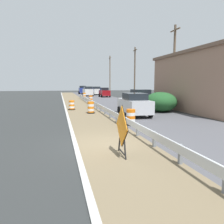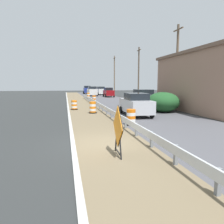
{
  "view_description": "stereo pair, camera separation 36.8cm",
  "coord_description": "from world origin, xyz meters",
  "px_view_note": "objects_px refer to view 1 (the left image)",
  "views": [
    {
      "loc": [
        -1.93,
        -9.18,
        2.72
      ],
      "look_at": [
        1.29,
        3.79,
        0.95
      ],
      "focal_mm": 34.09,
      "sensor_mm": 36.0,
      "label": 1
    },
    {
      "loc": [
        -1.57,
        -9.26,
        2.72
      ],
      "look_at": [
        1.29,
        3.79,
        0.95
      ],
      "focal_mm": 34.09,
      "sensor_mm": 36.0,
      "label": 2
    }
  ],
  "objects_px": {
    "car_lead_far_lane": "(88,91)",
    "car_mid_far_lane": "(141,98)",
    "car_trailing_near_lane": "(104,92)",
    "utility_pole_far": "(110,75)",
    "traffic_barrel_close": "(91,108)",
    "traffic_barrel_nearest": "(131,118)",
    "utility_pole_near": "(174,67)",
    "warning_sign_diamond": "(122,128)",
    "utility_pole_mid": "(135,73)",
    "traffic_barrel_mid": "(72,106)",
    "car_distant_a": "(96,91)",
    "car_trailing_far_lane": "(82,90)",
    "traffic_barrel_far": "(91,99)",
    "car_lead_near_lane": "(134,104)",
    "traffic_barrel_farther": "(84,96)"
  },
  "relations": [
    {
      "from": "car_mid_far_lane",
      "to": "utility_pole_near",
      "type": "height_order",
      "value": "utility_pole_near"
    },
    {
      "from": "warning_sign_diamond",
      "to": "traffic_barrel_close",
      "type": "height_order",
      "value": "warning_sign_diamond"
    },
    {
      "from": "traffic_barrel_mid",
      "to": "car_trailing_near_lane",
      "type": "bearing_deg",
      "value": 69.31
    },
    {
      "from": "warning_sign_diamond",
      "to": "car_lead_far_lane",
      "type": "height_order",
      "value": "car_lead_far_lane"
    },
    {
      "from": "traffic_barrel_far",
      "to": "utility_pole_mid",
      "type": "distance_m",
      "value": 10.13
    },
    {
      "from": "traffic_barrel_close",
      "to": "traffic_barrel_far",
      "type": "bearing_deg",
      "value": 81.8
    },
    {
      "from": "utility_pole_mid",
      "to": "utility_pole_near",
      "type": "bearing_deg",
      "value": -93.79
    },
    {
      "from": "traffic_barrel_close",
      "to": "car_lead_far_lane",
      "type": "distance_m",
      "value": 29.11
    },
    {
      "from": "traffic_barrel_nearest",
      "to": "utility_pole_near",
      "type": "height_order",
      "value": "utility_pole_near"
    },
    {
      "from": "traffic_barrel_nearest",
      "to": "car_trailing_far_lane",
      "type": "relative_size",
      "value": 0.24
    },
    {
      "from": "warning_sign_diamond",
      "to": "traffic_barrel_mid",
      "type": "distance_m",
      "value": 15.14
    },
    {
      "from": "traffic_barrel_farther",
      "to": "traffic_barrel_nearest",
      "type": "bearing_deg",
      "value": -89.76
    },
    {
      "from": "traffic_barrel_mid",
      "to": "utility_pole_near",
      "type": "height_order",
      "value": "utility_pole_near"
    },
    {
      "from": "warning_sign_diamond",
      "to": "traffic_barrel_mid",
      "type": "relative_size",
      "value": 1.96
    },
    {
      "from": "traffic_barrel_far",
      "to": "car_lead_near_lane",
      "type": "relative_size",
      "value": 0.21
    },
    {
      "from": "car_lead_near_lane",
      "to": "utility_pole_far",
      "type": "distance_m",
      "value": 34.52
    },
    {
      "from": "warning_sign_diamond",
      "to": "utility_pole_mid",
      "type": "bearing_deg",
      "value": -109.36
    },
    {
      "from": "utility_pole_near",
      "to": "car_mid_far_lane",
      "type": "bearing_deg",
      "value": 134.43
    },
    {
      "from": "car_trailing_near_lane",
      "to": "utility_pole_far",
      "type": "height_order",
      "value": "utility_pole_far"
    },
    {
      "from": "traffic_barrel_close",
      "to": "car_lead_far_lane",
      "type": "relative_size",
      "value": 0.26
    },
    {
      "from": "car_lead_near_lane",
      "to": "car_trailing_far_lane",
      "type": "xyz_separation_m",
      "value": [
        0.02,
        42.01,
        0.12
      ]
    },
    {
      "from": "traffic_barrel_nearest",
      "to": "utility_pole_near",
      "type": "xyz_separation_m",
      "value": [
        7.23,
        7.27,
        4.05
      ]
    },
    {
      "from": "car_mid_far_lane",
      "to": "car_distant_a",
      "type": "bearing_deg",
      "value": 179.0
    },
    {
      "from": "car_lead_far_lane",
      "to": "car_mid_far_lane",
      "type": "distance_m",
      "value": 25.45
    },
    {
      "from": "traffic_barrel_close",
      "to": "traffic_barrel_mid",
      "type": "distance_m",
      "value": 3.49
    },
    {
      "from": "car_lead_near_lane",
      "to": "utility_pole_far",
      "type": "height_order",
      "value": "utility_pole_far"
    },
    {
      "from": "traffic_barrel_farther",
      "to": "utility_pole_mid",
      "type": "height_order",
      "value": "utility_pole_mid"
    },
    {
      "from": "traffic_barrel_close",
      "to": "car_mid_far_lane",
      "type": "xyz_separation_m",
      "value": [
        6.4,
        3.6,
        0.56
      ]
    },
    {
      "from": "car_trailing_near_lane",
      "to": "utility_pole_near",
      "type": "xyz_separation_m",
      "value": [
        2.55,
        -23.39,
        3.55
      ]
    },
    {
      "from": "utility_pole_near",
      "to": "traffic_barrel_far",
      "type": "bearing_deg",
      "value": 124.73
    },
    {
      "from": "car_trailing_near_lane",
      "to": "utility_pole_near",
      "type": "relative_size",
      "value": 0.46
    },
    {
      "from": "traffic_barrel_nearest",
      "to": "car_distant_a",
      "type": "height_order",
      "value": "car_distant_a"
    },
    {
      "from": "car_trailing_near_lane",
      "to": "car_distant_a",
      "type": "height_order",
      "value": "car_distant_a"
    },
    {
      "from": "car_distant_a",
      "to": "traffic_barrel_mid",
      "type": "bearing_deg",
      "value": -14.73
    },
    {
      "from": "traffic_barrel_far",
      "to": "traffic_barrel_farther",
      "type": "bearing_deg",
      "value": 90.1
    },
    {
      "from": "traffic_barrel_farther",
      "to": "utility_pole_near",
      "type": "xyz_separation_m",
      "value": [
        7.34,
        -18.45,
        4.02
      ]
    },
    {
      "from": "car_trailing_near_lane",
      "to": "utility_pole_far",
      "type": "bearing_deg",
      "value": 158.04
    },
    {
      "from": "traffic_barrel_mid",
      "to": "car_trailing_near_lane",
      "type": "xyz_separation_m",
      "value": [
        8.02,
        21.24,
        0.53
      ]
    },
    {
      "from": "traffic_barrel_far",
      "to": "car_trailing_near_lane",
      "type": "bearing_deg",
      "value": 69.56
    },
    {
      "from": "warning_sign_diamond",
      "to": "utility_pole_mid",
      "type": "distance_m",
      "value": 29.73
    },
    {
      "from": "warning_sign_diamond",
      "to": "car_trailing_near_lane",
      "type": "xyz_separation_m",
      "value": [
        7.0,
        36.34,
        -0.08
      ]
    },
    {
      "from": "car_distant_a",
      "to": "traffic_barrel_far",
      "type": "bearing_deg",
      "value": -12.12
    },
    {
      "from": "utility_pole_mid",
      "to": "utility_pole_far",
      "type": "bearing_deg",
      "value": 92.1
    },
    {
      "from": "car_distant_a",
      "to": "utility_pole_far",
      "type": "height_order",
      "value": "utility_pole_far"
    },
    {
      "from": "car_lead_far_lane",
      "to": "warning_sign_diamond",
      "type": "bearing_deg",
      "value": 172.71
    },
    {
      "from": "warning_sign_diamond",
      "to": "utility_pole_near",
      "type": "distance_m",
      "value": 16.46
    },
    {
      "from": "utility_pole_mid",
      "to": "car_distant_a",
      "type": "bearing_deg",
      "value": 101.62
    },
    {
      "from": "car_trailing_far_lane",
      "to": "warning_sign_diamond",
      "type": "bearing_deg",
      "value": 176.71
    },
    {
      "from": "car_trailing_near_lane",
      "to": "car_lead_far_lane",
      "type": "distance_m",
      "value": 5.38
    },
    {
      "from": "utility_pole_mid",
      "to": "utility_pole_far",
      "type": "height_order",
      "value": "utility_pole_far"
    }
  ]
}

